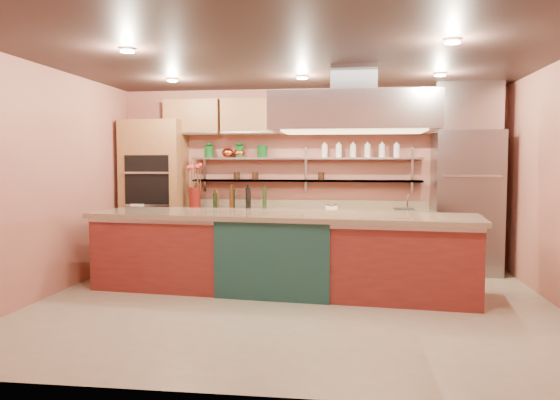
# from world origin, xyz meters

# --- Properties ---
(floor) EXTENTS (6.00, 5.00, 0.02)m
(floor) POSITION_xyz_m (0.00, 0.00, -0.01)
(floor) COLOR tan
(floor) RESTS_ON ground
(ceiling) EXTENTS (6.00, 5.00, 0.02)m
(ceiling) POSITION_xyz_m (0.00, 0.00, 2.80)
(ceiling) COLOR black
(ceiling) RESTS_ON wall_back
(wall_back) EXTENTS (6.00, 0.04, 2.80)m
(wall_back) POSITION_xyz_m (0.00, 2.50, 1.40)
(wall_back) COLOR #AD6451
(wall_back) RESTS_ON floor
(wall_front) EXTENTS (6.00, 0.04, 2.80)m
(wall_front) POSITION_xyz_m (0.00, -2.50, 1.40)
(wall_front) COLOR #AD6451
(wall_front) RESTS_ON floor
(wall_left) EXTENTS (0.04, 5.00, 2.80)m
(wall_left) POSITION_xyz_m (-3.00, 0.00, 1.40)
(wall_left) COLOR #AD6451
(wall_left) RESTS_ON floor
(oven_stack) EXTENTS (0.95, 0.64, 2.30)m
(oven_stack) POSITION_xyz_m (-2.45, 2.18, 1.15)
(oven_stack) COLOR #986337
(oven_stack) RESTS_ON floor
(refrigerator) EXTENTS (0.95, 0.72, 2.10)m
(refrigerator) POSITION_xyz_m (2.35, 2.14, 1.05)
(refrigerator) COLOR slate
(refrigerator) RESTS_ON floor
(back_counter) EXTENTS (3.84, 0.64, 0.93)m
(back_counter) POSITION_xyz_m (-0.05, 2.20, 0.47)
(back_counter) COLOR tan
(back_counter) RESTS_ON floor
(wall_shelf_lower) EXTENTS (3.60, 0.26, 0.03)m
(wall_shelf_lower) POSITION_xyz_m (-0.05, 2.37, 1.35)
(wall_shelf_lower) COLOR #ADB0B4
(wall_shelf_lower) RESTS_ON wall_back
(wall_shelf_upper) EXTENTS (3.60, 0.26, 0.03)m
(wall_shelf_upper) POSITION_xyz_m (-0.05, 2.37, 1.70)
(wall_shelf_upper) COLOR #ADB0B4
(wall_shelf_upper) RESTS_ON wall_back
(upper_cabinets) EXTENTS (4.60, 0.36, 0.55)m
(upper_cabinets) POSITION_xyz_m (0.00, 2.32, 2.35)
(upper_cabinets) COLOR #986337
(upper_cabinets) RESTS_ON wall_back
(range_hood) EXTENTS (2.00, 1.00, 0.45)m
(range_hood) POSITION_xyz_m (0.69, 0.62, 2.25)
(range_hood) COLOR #ADB0B4
(range_hood) RESTS_ON ceiling
(ceiling_downlights) EXTENTS (4.00, 2.80, 0.02)m
(ceiling_downlights) POSITION_xyz_m (0.00, 0.20, 2.77)
(ceiling_downlights) COLOR #FFE5A5
(ceiling_downlights) RESTS_ON ceiling
(island) EXTENTS (4.86, 1.50, 1.00)m
(island) POSITION_xyz_m (-0.21, 0.62, 0.50)
(island) COLOR maroon
(island) RESTS_ON floor
(flower_vase) EXTENTS (0.22, 0.22, 0.32)m
(flower_vase) POSITION_xyz_m (-1.78, 2.15, 1.09)
(flower_vase) COLOR #61130E
(flower_vase) RESTS_ON back_counter
(oil_bottle_cluster) EXTENTS (0.94, 0.44, 0.29)m
(oil_bottle_cluster) POSITION_xyz_m (-1.05, 2.15, 1.08)
(oil_bottle_cluster) COLOR black
(oil_bottle_cluster) RESTS_ON back_counter
(kitchen_scale) EXTENTS (0.20, 0.16, 0.10)m
(kitchen_scale) POSITION_xyz_m (0.37, 2.15, 0.98)
(kitchen_scale) COLOR white
(kitchen_scale) RESTS_ON back_counter
(bar_faucet) EXTENTS (0.04, 0.04, 0.23)m
(bar_faucet) POSITION_xyz_m (1.51, 2.25, 1.04)
(bar_faucet) COLOR white
(bar_faucet) RESTS_ON back_counter
(copper_kettle) EXTENTS (0.21, 0.21, 0.15)m
(copper_kettle) POSITION_xyz_m (-1.29, 2.37, 1.79)
(copper_kettle) COLOR #CE552F
(copper_kettle) RESTS_ON wall_shelf_upper
(green_canister) EXTENTS (0.20, 0.20, 0.19)m
(green_canister) POSITION_xyz_m (-0.74, 2.37, 1.81)
(green_canister) COLOR #0E4415
(green_canister) RESTS_ON wall_shelf_upper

